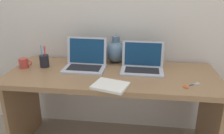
{
  "coord_description": "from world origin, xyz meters",
  "views": [
    {
      "loc": [
        0.21,
        -1.69,
        1.39
      ],
      "look_at": [
        0.0,
        0.0,
        0.76
      ],
      "focal_mm": 36.96,
      "sensor_mm": 36.0,
      "label": 1
    }
  ],
  "objects": [
    {
      "name": "desk",
      "position": [
        0.0,
        0.0,
        0.57
      ],
      "size": [
        1.67,
        0.66,
        0.71
      ],
      "color": "olive",
      "rests_on": "ground"
    },
    {
      "name": "pen_cup",
      "position": [
        -0.59,
        0.07,
        0.76
      ],
      "size": [
        0.08,
        0.08,
        0.19
      ],
      "color": "black",
      "rests_on": "desk"
    },
    {
      "name": "notebook_stack",
      "position": [
        0.02,
        -0.26,
        0.72
      ],
      "size": [
        0.27,
        0.24,
        0.02
      ],
      "primitive_type": "cube",
      "rotation": [
        0.0,
        0.0,
        -0.29
      ],
      "color": "silver",
      "rests_on": "desk"
    },
    {
      "name": "coffee_mug",
      "position": [
        -0.75,
        0.03,
        0.75
      ],
      "size": [
        0.11,
        0.08,
        0.08
      ],
      "color": "#B23D33",
      "rests_on": "desk"
    },
    {
      "name": "back_wall",
      "position": [
        0.0,
        0.37,
        1.2
      ],
      "size": [
        4.4,
        0.04,
        2.4
      ],
      "primitive_type": "cube",
      "color": "beige",
      "rests_on": "ground"
    },
    {
      "name": "laptop_left",
      "position": [
        -0.24,
        0.09,
        0.77
      ],
      "size": [
        0.34,
        0.25,
        0.25
      ],
      "color": "#B2B2B7",
      "rests_on": "desk"
    },
    {
      "name": "laptop_right",
      "position": [
        0.24,
        0.09,
        0.77
      ],
      "size": [
        0.34,
        0.23,
        0.23
      ],
      "color": "#B2B2B7",
      "rests_on": "desk"
    },
    {
      "name": "scissors",
      "position": [
        0.56,
        -0.18,
        0.71
      ],
      "size": [
        0.13,
        0.11,
        0.01
      ],
      "color": "#B7B7BC",
      "rests_on": "desk"
    },
    {
      "name": "green_vase",
      "position": [
        0.0,
        0.27,
        0.81
      ],
      "size": [
        0.19,
        0.19,
        0.24
      ],
      "color": "slate",
      "rests_on": "desk"
    }
  ]
}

